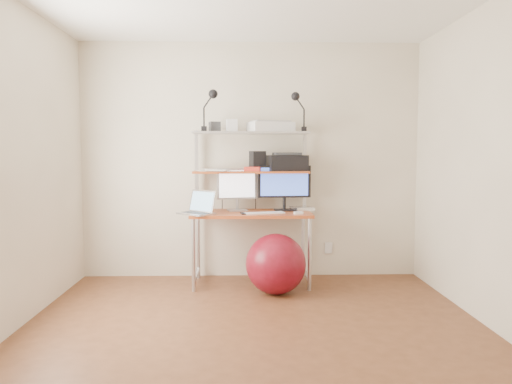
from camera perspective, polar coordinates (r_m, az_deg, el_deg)
room at (r=3.56m, az=-0.13°, el=3.04°), size 3.60×3.60×3.60m
computer_desk at (r=5.08m, az=-0.57°, el=0.20°), size 1.20×0.60×1.57m
wall_outlet at (r=5.53m, az=8.29°, el=-6.35°), size 0.08×0.01×0.12m
monitor_silver at (r=5.13m, az=-2.16°, el=0.62°), size 0.41×0.19×0.47m
monitor_black at (r=5.14m, az=3.26°, el=0.92°), size 0.55×0.17×0.55m
laptop at (r=4.91m, az=-6.52°, el=-1.94°), size 0.42×0.41×0.29m
keyboard at (r=4.92m, az=0.99°, el=-2.40°), size 0.41×0.21×0.01m
mouse at (r=4.89m, az=4.88°, el=-2.40°), size 0.09×0.07×0.02m
mac_mini at (r=5.19m, az=5.28°, el=-1.90°), size 0.25×0.25×0.04m
phone at (r=4.89m, az=-1.34°, el=-2.45°), size 0.09×0.14×0.01m
printer at (r=5.18m, az=3.56°, el=3.41°), size 0.43×0.33×0.19m
nas_cube at (r=5.15m, az=0.17°, el=3.57°), size 0.17×0.17×0.20m
red_box at (r=5.05m, az=-0.41°, el=2.65°), size 0.17×0.13×0.04m
scanner at (r=5.16m, az=1.68°, el=7.49°), size 0.50×0.40×0.11m
box_white at (r=5.11m, az=-2.80°, el=7.61°), size 0.12×0.11×0.12m
box_grey at (r=5.18m, az=-4.74°, el=7.43°), size 0.13×0.13×0.10m
clip_lamp_left at (r=5.07m, az=-5.15°, el=10.34°), size 0.17×0.09×0.42m
clip_lamp_right at (r=5.12m, az=4.74°, el=10.13°), size 0.16×0.09×0.40m
exercise_ball at (r=4.77m, az=2.28°, el=-8.22°), size 0.57×0.57×0.57m
paper_stack at (r=5.13m, az=-4.69°, el=2.52°), size 0.41×0.40×0.02m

